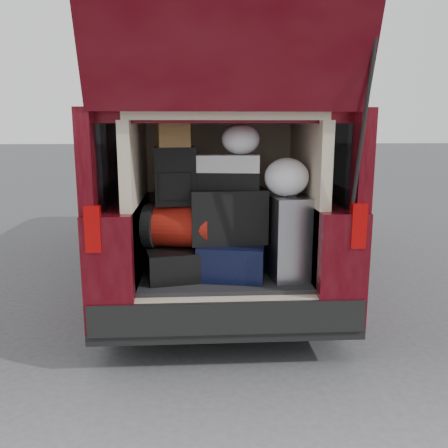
{
  "coord_description": "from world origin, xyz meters",
  "views": [
    {
      "loc": [
        -0.2,
        -3.32,
        1.67
      ],
      "look_at": [
        0.01,
        0.2,
        0.93
      ],
      "focal_mm": 38.0,
      "sensor_mm": 36.0,
      "label": 1
    }
  ],
  "objects": [
    {
      "name": "grocery_sack_lower",
      "position": [
        -0.36,
        0.15,
        1.62
      ],
      "size": [
        0.25,
        0.22,
        0.2
      ],
      "primitive_type": "cube",
      "rotation": [
        0.0,
        0.0,
        0.19
      ],
      "color": "brown",
      "rests_on": "backpack"
    },
    {
      "name": "minivan",
      "position": [
        0.0,
        1.86,
        0.91
      ],
      "size": [
        1.9,
        5.35,
        2.77
      ],
      "color": "black",
      "rests_on": "ground"
    },
    {
      "name": "backpack",
      "position": [
        -0.36,
        0.17,
        1.3
      ],
      "size": [
        0.31,
        0.21,
        0.43
      ],
      "primitive_type": "cube",
      "rotation": [
        0.0,
        0.0,
        0.08
      ],
      "color": "black",
      "rests_on": "red_duffel"
    },
    {
      "name": "navy_hardshell",
      "position": [
        0.08,
        0.18,
        0.68
      ],
      "size": [
        0.58,
        0.67,
        0.26
      ],
      "primitive_type": "cube",
      "rotation": [
        0.0,
        0.0,
        -0.19
      ],
      "color": "black",
      "rests_on": "load_floor"
    },
    {
      "name": "ground",
      "position": [
        0.0,
        0.0,
        0.0
      ],
      "size": [
        80.0,
        80.0,
        0.0
      ],
      "primitive_type": "plane",
      "color": "#3D3D40",
      "rests_on": "ground"
    },
    {
      "name": "black_hardshell",
      "position": [
        -0.39,
        0.16,
        0.66
      ],
      "size": [
        0.5,
        0.62,
        0.22
      ],
      "primitive_type": "cube",
      "rotation": [
        0.0,
        0.0,
        0.2
      ],
      "color": "black",
      "rests_on": "load_floor"
    },
    {
      "name": "black_soft_case",
      "position": [
        0.03,
        0.16,
        1.01
      ],
      "size": [
        0.58,
        0.38,
        0.4
      ],
      "primitive_type": "cube",
      "rotation": [
        0.0,
        0.0,
        0.08
      ],
      "color": "black",
      "rests_on": "navy_hardshell"
    },
    {
      "name": "red_duffel",
      "position": [
        -0.34,
        0.17,
        0.93
      ],
      "size": [
        0.54,
        0.41,
        0.32
      ],
      "primitive_type": "cube",
      "rotation": [
        0.0,
        0.0,
        -0.2
      ],
      "color": "#9D180E",
      "rests_on": "black_hardshell"
    },
    {
      "name": "twotone_duffel",
      "position": [
        -0.0,
        0.21,
        1.33
      ],
      "size": [
        0.59,
        0.36,
        0.25
      ],
      "primitive_type": "cube",
      "rotation": [
        0.0,
        0.0,
        -0.14
      ],
      "color": "silver",
      "rests_on": "black_soft_case"
    },
    {
      "name": "load_floor",
      "position": [
        0.0,
        0.28,
        0.28
      ],
      "size": [
        1.24,
        1.05,
        0.55
      ],
      "primitive_type": "cube",
      "color": "black",
      "rests_on": "ground"
    },
    {
      "name": "silver_roller",
      "position": [
        0.47,
        0.08,
        0.86
      ],
      "size": [
        0.3,
        0.44,
        0.61
      ],
      "primitive_type": "cube",
      "rotation": [
        0.0,
        0.0,
        0.12
      ],
      "color": "silver",
      "rests_on": "load_floor"
    },
    {
      "name": "plastic_bag_center",
      "position": [
        0.13,
        0.19,
        1.57
      ],
      "size": [
        0.29,
        0.27,
        0.22
      ],
      "primitive_type": "ellipsoid",
      "rotation": [
        0.0,
        0.0,
        -0.03
      ],
      "color": "white",
      "rests_on": "twotone_duffel"
    },
    {
      "name": "plastic_bag_right",
      "position": [
        0.45,
        0.05,
        1.3
      ],
      "size": [
        0.35,
        0.33,
        0.28
      ],
      "primitive_type": "ellipsoid",
      "rotation": [
        0.0,
        0.0,
        -0.1
      ],
      "color": "white",
      "rests_on": "silver_roller"
    }
  ]
}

